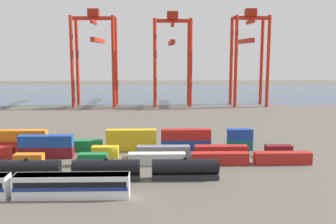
{
  "coord_description": "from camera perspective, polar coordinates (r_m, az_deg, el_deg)",
  "views": [
    {
      "loc": [
        9.38,
        -85.46,
        23.64
      ],
      "look_at": [
        12.41,
        32.12,
        5.67
      ],
      "focal_mm": 41.59,
      "sensor_mm": 36.0,
      "label": 1
    }
  ],
  "objects": [
    {
      "name": "shipping_container_23",
      "position": [
        96.94,
        10.5,
        -3.21
      ],
      "size": [
        6.04,
        2.44,
        2.6
      ],
      "primitive_type": "cube",
      "color": "#1C4299",
      "rests_on": "shipping_container_22"
    },
    {
      "name": "shipping_container_11",
      "position": [
        90.47,
        7.79,
        -5.69
      ],
      "size": [
        12.1,
        2.44,
        2.6
      ],
      "primitive_type": "cube",
      "color": "#AD211C",
      "rests_on": "ground_plane"
    },
    {
      "name": "shipping_container_18",
      "position": [
        95.65,
        -5.35,
        -4.86
      ],
      "size": [
        12.1,
        2.44,
        2.6
      ],
      "primitive_type": "cube",
      "color": "gold",
      "rests_on": "ground_plane"
    },
    {
      "name": "shipping_container_4",
      "position": [
        84.26,
        7.63,
        -6.77
      ],
      "size": [
        12.1,
        2.44,
        2.6
      ],
      "primitive_type": "cube",
      "color": "#AD211C",
      "rests_on": "ground_plane"
    },
    {
      "name": "shipping_container_8",
      "position": [
        92.26,
        -17.46,
        -4.08
      ],
      "size": [
        12.1,
        2.44,
        2.6
      ],
      "primitive_type": "cube",
      "color": "#1C4299",
      "rests_on": "shipping_container_7"
    },
    {
      "name": "freight_tank_row",
      "position": [
        75.87,
        -14.66,
        -8.2
      ],
      "size": [
        57.1,
        2.77,
        4.23
      ],
      "color": "#232326",
      "rests_on": "ground_plane"
    },
    {
      "name": "shipping_container_19",
      "position": [
        95.07,
        -5.38,
        -3.34
      ],
      "size": [
        12.1,
        2.44,
        2.6
      ],
      "primitive_type": "cube",
      "color": "gold",
      "rests_on": "shipping_container_18"
    },
    {
      "name": "shipping_container_21",
      "position": [
        95.09,
        2.64,
        -3.31
      ],
      "size": [
        12.1,
        2.44,
        2.6
      ],
      "primitive_type": "cube",
      "color": "#AD211C",
      "rests_on": "shipping_container_20"
    },
    {
      "name": "shipping_container_10",
      "position": [
        89.32,
        -0.69,
        -5.8
      ],
      "size": [
        12.1,
        2.44,
        2.6
      ],
      "primitive_type": "cube",
      "color": "slate",
      "rests_on": "ground_plane"
    },
    {
      "name": "shipping_container_7",
      "position": [
        92.85,
        -17.38,
        -5.64
      ],
      "size": [
        12.1,
        2.44,
        2.6
      ],
      "primitive_type": "cube",
      "color": "maroon",
      "rests_on": "ground_plane"
    },
    {
      "name": "shipping_container_1",
      "position": [
        87.58,
        -19.71,
        -6.61
      ],
      "size": [
        6.04,
        2.44,
        2.6
      ],
      "primitive_type": "cube",
      "color": "orange",
      "rests_on": "ground_plane"
    },
    {
      "name": "shipping_container_12",
      "position": [
        93.51,
        15.88,
        -5.48
      ],
      "size": [
        6.04,
        2.44,
        2.6
      ],
      "primitive_type": "cube",
      "color": "maroon",
      "rests_on": "ground_plane"
    },
    {
      "name": "shipping_container_9",
      "position": [
        90.13,
        -9.2,
        -5.78
      ],
      "size": [
        6.04,
        2.44,
        2.6
      ],
      "primitive_type": "cube",
      "color": "gold",
      "rests_on": "ground_plane"
    },
    {
      "name": "gantry_crane_east",
      "position": [
        181.7,
        11.69,
        9.13
      ],
      "size": [
        15.7,
        34.03,
        42.8
      ],
      "color": "red",
      "rests_on": "ground_plane"
    },
    {
      "name": "shipping_container_17",
      "position": [
        97.45,
        -13.19,
        -4.8
      ],
      "size": [
        12.1,
        2.44,
        2.6
      ],
      "primitive_type": "cube",
      "color": "#197538",
      "rests_on": "ground_plane"
    },
    {
      "name": "shipping_container_22",
      "position": [
        97.5,
        10.45,
        -4.71
      ],
      "size": [
        6.04,
        2.44,
        2.6
      ],
      "primitive_type": "cube",
      "color": "#146066",
      "rests_on": "ground_plane"
    },
    {
      "name": "gantry_crane_central",
      "position": [
        178.42,
        0.61,
        9.17
      ],
      "size": [
        17.09,
        40.97,
        41.49
      ],
      "color": "red",
      "rests_on": "ground_plane"
    },
    {
      "name": "shipping_container_15",
      "position": [
        100.98,
        -20.6,
        -4.66
      ],
      "size": [
        12.1,
        2.44,
        2.6
      ],
      "primitive_type": "cube",
      "color": "#AD211C",
      "rests_on": "ground_plane"
    },
    {
      "name": "shipping_container_3",
      "position": [
        83.22,
        -1.65,
        -6.89
      ],
      "size": [
        12.1,
        2.44,
        2.6
      ],
      "primitive_type": "cube",
      "color": "silver",
      "rests_on": "ground_plane"
    },
    {
      "name": "shipping_container_2",
      "position": [
        84.35,
        -10.91,
        -6.83
      ],
      "size": [
        6.04,
        2.44,
        2.6
      ],
      "primitive_type": "cube",
      "color": "#197538",
      "rests_on": "ground_plane"
    },
    {
      "name": "shipping_container_5",
      "position": [
        87.38,
        16.45,
        -6.49
      ],
      "size": [
        12.1,
        2.44,
        2.6
      ],
      "primitive_type": "cube",
      "color": "#AD211C",
      "rests_on": "ground_plane"
    },
    {
      "name": "gantry_crane_west",
      "position": [
        179.26,
        -10.6,
        9.21
      ],
      "size": [
        19.32,
        34.41,
        42.52
      ],
      "color": "red",
      "rests_on": "ground_plane"
    },
    {
      "name": "harbour_water",
      "position": [
        231.05,
        -3.8,
        2.79
      ],
      "size": [
        400.0,
        110.0,
        0.01
      ],
      "primitive_type": "cube",
      "color": "#384C60",
      "rests_on": "ground_plane"
    },
    {
      "name": "shipping_container_20",
      "position": [
        95.66,
        2.63,
        -4.83
      ],
      "size": [
        12.1,
        2.44,
        2.6
      ],
      "primitive_type": "cube",
      "color": "#1C4299",
      "rests_on": "ground_plane"
    },
    {
      "name": "shipping_container_16",
      "position": [
        100.44,
        -20.68,
        -3.22
      ],
      "size": [
        12.1,
        2.44,
        2.6
      ],
      "primitive_type": "cube",
      "color": "orange",
      "rests_on": "shipping_container_15"
    },
    {
      "name": "passenger_train",
      "position": [
        69.69,
        -21.99,
        -9.93
      ],
      "size": [
        38.68,
        3.14,
        3.9
      ],
      "color": "silver",
      "rests_on": "ground_plane"
    },
    {
      "name": "ground_plane",
      "position": [
        128.01,
        -5.65,
        -2.0
      ],
      "size": [
        420.0,
        420.0,
        0.0
      ],
      "primitive_type": "plane",
      "color": "#5B564C"
    }
  ]
}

